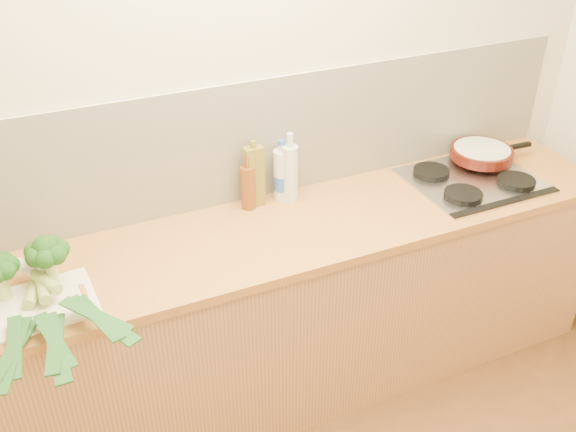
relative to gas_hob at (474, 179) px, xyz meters
name	(u,v)px	position (x,y,z in m)	size (l,w,h in m)	color
room_shell	(244,143)	(-1.02, 0.29, 0.26)	(3.50, 3.50, 3.50)	beige
counter	(273,315)	(-1.02, 0.00, -0.46)	(3.20, 0.62, 0.90)	#B9844D
gas_hob	(474,179)	(0.00, 0.00, 0.00)	(0.58, 0.50, 0.04)	silver
chopping_board	(37,306)	(-1.95, -0.11, -0.01)	(0.39, 0.29, 0.01)	white
broccoli_right	(47,252)	(-1.88, -0.01, 0.14)	(0.15, 0.16, 0.20)	#B3C774
leek_front	(27,309)	(-1.98, -0.15, 0.02)	(0.24, 0.62, 0.04)	white
leek_mid	(45,299)	(-1.92, -0.15, 0.04)	(0.10, 0.70, 0.04)	white
leek_back	(59,291)	(-1.87, -0.14, 0.06)	(0.33, 0.62, 0.04)	white
skillet	(482,153)	(0.14, 0.13, 0.05)	(0.44, 0.30, 0.05)	#48130C
oil_tin	(254,176)	(-1.00, 0.23, 0.13)	(0.08, 0.05, 0.31)	olive
glass_bottle	(290,172)	(-0.85, 0.21, 0.12)	(0.07, 0.07, 0.32)	silver
amber_bottle	(248,187)	(-1.04, 0.22, 0.09)	(0.06, 0.06, 0.25)	brown
water_bottle	(282,176)	(-0.87, 0.23, 0.10)	(0.08, 0.08, 0.26)	silver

